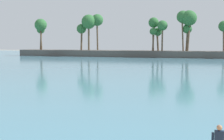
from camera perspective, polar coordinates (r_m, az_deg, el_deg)
sea at (r=72.10m, az=11.40°, el=1.32°), size 220.00×116.69×0.06m
palm_headland at (r=90.42m, az=10.42°, el=4.31°), size 95.13×6.00×12.43m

